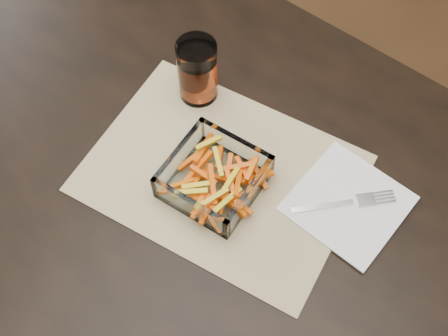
# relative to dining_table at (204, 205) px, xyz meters

# --- Properties ---
(dining_table) EXTENTS (1.60, 0.90, 0.75)m
(dining_table) POSITION_rel_dining_table_xyz_m (0.00, 0.00, 0.00)
(dining_table) COLOR black
(dining_table) RESTS_ON ground
(placemat) EXTENTS (0.50, 0.40, 0.00)m
(placemat) POSITION_rel_dining_table_xyz_m (0.01, 0.03, 0.09)
(placemat) COLOR tan
(placemat) RESTS_ON dining_table
(glass_bowl) EXTENTS (0.16, 0.16, 0.06)m
(glass_bowl) POSITION_rel_dining_table_xyz_m (0.02, 0.01, 0.11)
(glass_bowl) COLOR white
(glass_bowl) RESTS_ON placemat
(tumbler) EXTENTS (0.07, 0.07, 0.13)m
(tumbler) POSITION_rel_dining_table_xyz_m (-0.13, 0.14, 0.15)
(tumbler) COLOR white
(tumbler) RESTS_ON placemat
(napkin) EXTENTS (0.18, 0.18, 0.00)m
(napkin) POSITION_rel_dining_table_xyz_m (0.22, 0.12, 0.09)
(napkin) COLOR white
(napkin) RESTS_ON placemat
(fork) EXTENTS (0.13, 0.14, 0.00)m
(fork) POSITION_rel_dining_table_xyz_m (0.22, 0.12, 0.10)
(fork) COLOR silver
(fork) RESTS_ON napkin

